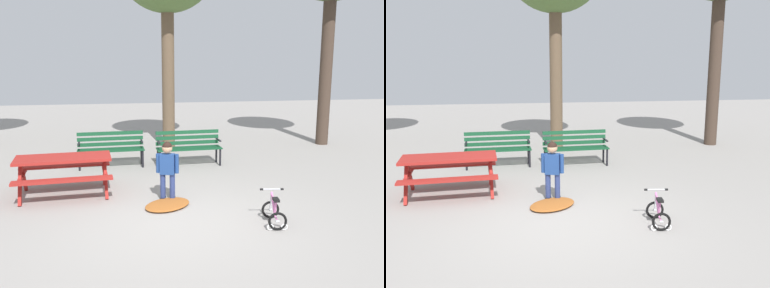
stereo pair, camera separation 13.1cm
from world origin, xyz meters
The scene contains 7 objects.
ground centered at (0.00, 0.00, 0.00)m, with size 36.00×36.00×0.00m, color gray.
picnic_table centered at (-2.00, 1.77, 0.59)m, with size 1.91×1.48×0.79m.
park_bench_far_left centered at (-1.14, 3.85, 0.51)m, with size 1.62×0.53×0.85m.
park_bench_left centered at (0.76, 3.71, 0.51)m, with size 1.62×0.54×0.85m.
child_standing centered at (-0.04, 1.11, 0.67)m, with size 0.42×0.23×1.13m.
kids_bicycle centered at (1.53, -0.33, 0.20)m, with size 0.42×0.59×0.54m.
leaf_pile centered at (-0.08, 0.78, 0.04)m, with size 0.92×0.64×0.07m, color #9E5623.
Camera 2 is at (-0.71, -6.60, 2.69)m, focal length 40.15 mm.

